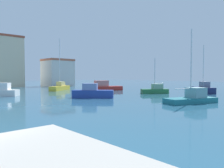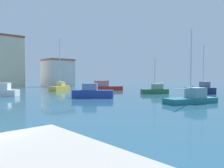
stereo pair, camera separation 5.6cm
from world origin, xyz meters
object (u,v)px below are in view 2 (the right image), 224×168
(sailboat_navy_far_right, at_px, (203,89))
(sailboat_yellow_outer_mooring, at_px, (60,87))
(motorboat_red_distant_north, at_px, (103,87))
(sailboat_teal_behind_lamppost, at_px, (192,98))
(motorboat_blue_mid_harbor, at_px, (92,92))
(sailboat_green_distant_east, at_px, (155,90))
(motorboat_white_inner_mooring, at_px, (0,91))

(sailboat_navy_far_right, height_order, sailboat_yellow_outer_mooring, sailboat_yellow_outer_mooring)
(motorboat_red_distant_north, xyz_separation_m, sailboat_teal_behind_lamppost, (-5.23, -19.81, -0.07))
(motorboat_blue_mid_harbor, distance_m, sailboat_teal_behind_lamppost, 11.47)
(sailboat_teal_behind_lamppost, bearing_deg, motorboat_blue_mid_harbor, 111.20)
(sailboat_green_distant_east, xyz_separation_m, sailboat_teal_behind_lamppost, (-6.63, -9.24, -0.02))
(sailboat_green_distant_east, relative_size, sailboat_navy_far_right, 0.72)
(motorboat_red_distant_north, height_order, sailboat_navy_far_right, sailboat_navy_far_right)
(motorboat_blue_mid_harbor, xyz_separation_m, motorboat_white_inner_mooring, (-7.63, 10.07, -0.04))
(motorboat_white_inner_mooring, xyz_separation_m, sailboat_yellow_outer_mooring, (11.45, 4.55, -0.01))
(motorboat_red_distant_north, height_order, sailboat_teal_behind_lamppost, sailboat_teal_behind_lamppost)
(motorboat_white_inner_mooring, bearing_deg, sailboat_navy_far_right, -32.61)
(motorboat_red_distant_north, height_order, sailboat_yellow_outer_mooring, sailboat_yellow_outer_mooring)
(motorboat_red_distant_north, xyz_separation_m, sailboat_navy_far_right, (7.83, -14.94, 0.03))
(motorboat_white_inner_mooring, bearing_deg, sailboat_teal_behind_lamppost, -60.43)
(sailboat_green_distant_east, xyz_separation_m, sailboat_yellow_outer_mooring, (-6.96, 16.07, 0.05))
(motorboat_red_distant_north, distance_m, motorboat_white_inner_mooring, 17.04)
(motorboat_white_inner_mooring, relative_size, sailboat_teal_behind_lamppost, 0.65)
(sailboat_navy_far_right, relative_size, sailboat_teal_behind_lamppost, 1.02)
(sailboat_teal_behind_lamppost, bearing_deg, sailboat_yellow_outer_mooring, 90.75)
(motorboat_blue_mid_harbor, relative_size, sailboat_teal_behind_lamppost, 0.62)
(motorboat_red_distant_north, relative_size, sailboat_navy_far_right, 0.97)
(sailboat_green_distant_east, height_order, motorboat_red_distant_north, sailboat_green_distant_east)
(motorboat_white_inner_mooring, bearing_deg, motorboat_blue_mid_harbor, -52.85)
(sailboat_navy_far_right, relative_size, sailboat_yellow_outer_mooring, 0.79)
(sailboat_green_distant_east, xyz_separation_m, motorboat_red_distant_north, (-1.40, 10.57, 0.05))
(motorboat_red_distant_north, bearing_deg, sailboat_green_distant_east, -82.46)
(motorboat_white_inner_mooring, bearing_deg, motorboat_red_distant_north, -3.21)
(motorboat_blue_mid_harbor, xyz_separation_m, sailboat_yellow_outer_mooring, (3.82, 14.62, -0.04))
(sailboat_yellow_outer_mooring, distance_m, sailboat_teal_behind_lamppost, 25.31)
(sailboat_green_distant_east, height_order, sailboat_teal_behind_lamppost, sailboat_teal_behind_lamppost)
(motorboat_red_distant_north, relative_size, sailboat_teal_behind_lamppost, 0.99)
(sailboat_green_distant_east, distance_m, motorboat_blue_mid_harbor, 10.87)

